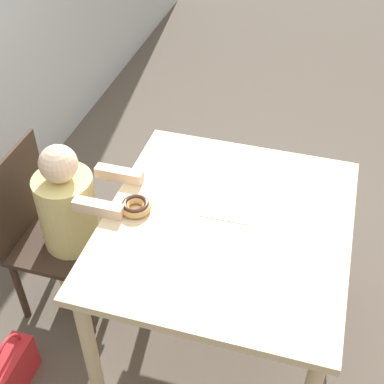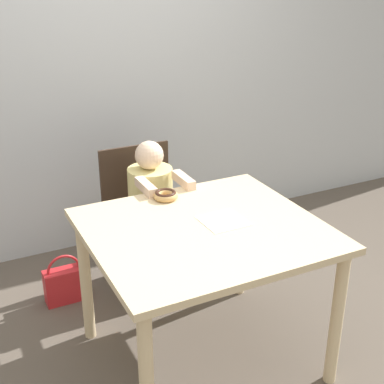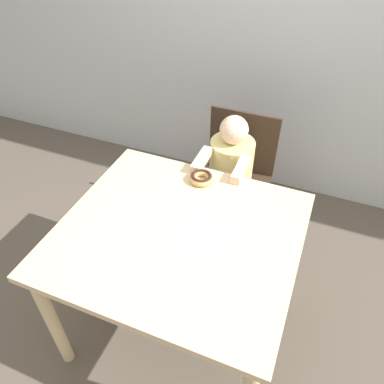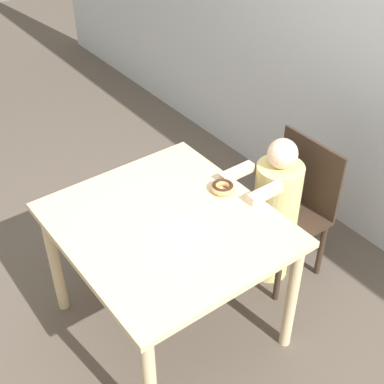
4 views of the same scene
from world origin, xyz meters
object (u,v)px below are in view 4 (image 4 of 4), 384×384
(child_figure, at_px, (275,212))
(donut, at_px, (223,187))
(chair, at_px, (290,208))
(handbag, at_px, (225,207))

(child_figure, distance_m, donut, 0.47)
(child_figure, xyz_separation_m, donut, (-0.06, -0.35, 0.31))
(chair, height_order, donut, chair)
(chair, height_order, handbag, chair)
(chair, xyz_separation_m, donut, (-0.06, -0.48, 0.33))
(child_figure, relative_size, handbag, 3.07)
(donut, distance_m, handbag, 0.93)
(chair, relative_size, child_figure, 0.89)
(child_figure, relative_size, donut, 7.52)
(donut, bearing_deg, handbag, 137.02)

